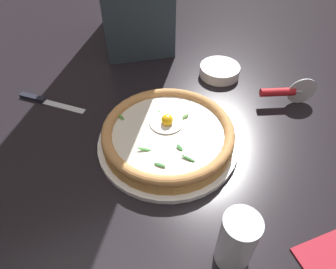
{
  "coord_description": "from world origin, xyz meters",
  "views": [
    {
      "loc": [
        -0.48,
        0.18,
        0.53
      ],
      "look_at": [
        -0.04,
        -0.04,
        0.03
      ],
      "focal_mm": 32.27,
      "sensor_mm": 36.0,
      "label": 1
    }
  ],
  "objects_px": {
    "pizza": "(168,134)",
    "table_knife": "(42,100)",
    "side_bowl": "(220,71)",
    "drinking_glass": "(236,243)",
    "pizza_cutter": "(285,92)"
  },
  "relations": [
    {
      "from": "side_bowl",
      "to": "pizza_cutter",
      "type": "relative_size",
      "value": 0.83
    },
    {
      "from": "pizza_cutter",
      "to": "table_knife",
      "type": "xyz_separation_m",
      "value": [
        0.3,
        0.58,
        -0.03
      ]
    },
    {
      "from": "pizza_cutter",
      "to": "drinking_glass",
      "type": "distance_m",
      "value": 0.46
    },
    {
      "from": "pizza_cutter",
      "to": "pizza",
      "type": "bearing_deg",
      "value": 89.5
    },
    {
      "from": "side_bowl",
      "to": "drinking_glass",
      "type": "relative_size",
      "value": 0.97
    },
    {
      "from": "pizza",
      "to": "drinking_glass",
      "type": "xyz_separation_m",
      "value": [
        -0.29,
        0.02,
        0.02
      ]
    },
    {
      "from": "pizza_cutter",
      "to": "table_knife",
      "type": "bearing_deg",
      "value": 62.76
    },
    {
      "from": "side_bowl",
      "to": "pizza_cutter",
      "type": "height_order",
      "value": "pizza_cutter"
    },
    {
      "from": "pizza_cutter",
      "to": "drinking_glass",
      "type": "height_order",
      "value": "drinking_glass"
    },
    {
      "from": "pizza",
      "to": "drinking_glass",
      "type": "distance_m",
      "value": 0.29
    },
    {
      "from": "pizza_cutter",
      "to": "drinking_glass",
      "type": "relative_size",
      "value": 1.17
    },
    {
      "from": "table_knife",
      "to": "drinking_glass",
      "type": "xyz_separation_m",
      "value": [
        -0.59,
        -0.22,
        0.05
      ]
    },
    {
      "from": "pizza",
      "to": "drinking_glass",
      "type": "bearing_deg",
      "value": 175.88
    },
    {
      "from": "pizza",
      "to": "table_knife",
      "type": "relative_size",
      "value": 1.94
    },
    {
      "from": "pizza_cutter",
      "to": "table_knife",
      "type": "height_order",
      "value": "pizza_cutter"
    }
  ]
}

